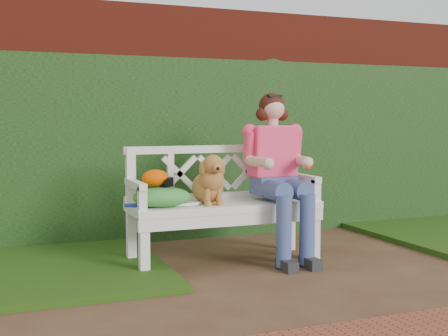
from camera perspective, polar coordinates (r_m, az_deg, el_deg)
name	(u,v)px	position (r m, az deg, el deg)	size (l,w,h in m)	color
ground	(331,274)	(4.53, 10.15, -9.89)	(60.00, 60.00, 0.00)	#44271A
brick_wall	(233,123)	(6.09, 0.90, 4.35)	(10.00, 0.30, 2.20)	maroon
ivy_hedge	(242,148)	(5.89, 1.70, 1.91)	(10.00, 0.18, 1.70)	#315C20
garden_bench	(224,232)	(4.78, 0.00, -6.10)	(1.58, 0.60, 0.48)	white
seated_woman	(275,179)	(4.88, 4.85, -1.05)	(0.55, 0.73, 1.30)	#D2275A
dog	(209,179)	(4.62, -1.47, -1.02)	(0.26, 0.35, 0.39)	#AC5D28
tennis_racket	(177,203)	(4.60, -4.48, -3.32)	(0.63, 0.26, 0.03)	white
green_bag	(162,196)	(4.52, -5.93, -2.71)	(0.44, 0.34, 0.15)	#227126
camera_item	(166,182)	(4.53, -5.51, -1.31)	(0.10, 0.08, 0.07)	black
baseball_glove	(155,178)	(4.51, -6.57, -0.95)	(0.20, 0.15, 0.13)	#D54500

